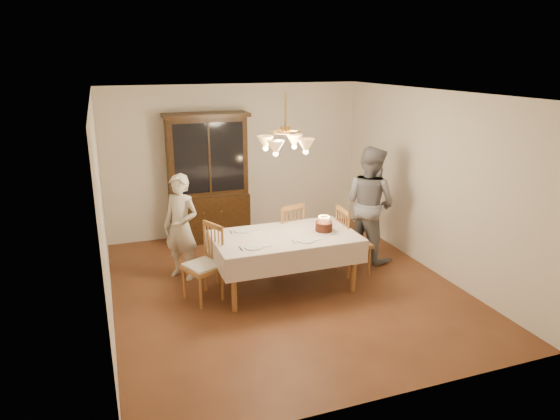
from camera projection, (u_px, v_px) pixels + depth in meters
name	position (u px, v px, depth m)	size (l,w,h in m)	color
ground	(285.00, 287.00, 6.84)	(5.00, 5.00, 0.00)	#562C18
room_shell	(285.00, 175.00, 6.38)	(5.00, 5.00, 5.00)	white
dining_table	(285.00, 240.00, 6.64)	(1.90, 1.10, 0.76)	brown
china_hutch	(208.00, 180.00, 8.39)	(1.38, 0.54, 2.16)	black
chair_far_side	(286.00, 238.00, 7.41)	(0.53, 0.52, 1.00)	brown
chair_left_end	(203.00, 267.00, 6.37)	(0.56, 0.57, 1.00)	brown
chair_right_end	(353.00, 244.00, 7.19)	(0.43, 0.45, 1.00)	brown
elderly_woman	(181.00, 227.00, 6.96)	(0.55, 0.36, 1.50)	beige
adult_in_grey	(370.00, 204.00, 7.61)	(0.86, 0.67, 1.76)	slate
birthday_cake	(324.00, 227.00, 6.73)	(0.30, 0.30, 0.22)	white
place_setting_near_left	(255.00, 247.00, 6.20)	(0.39, 0.25, 0.02)	white
place_setting_near_right	(307.00, 240.00, 6.43)	(0.39, 0.24, 0.02)	white
place_setting_far_left	(244.00, 230.00, 6.78)	(0.39, 0.24, 0.02)	white
chandelier	(285.00, 144.00, 6.27)	(0.62, 0.62, 0.73)	#BF8C3F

